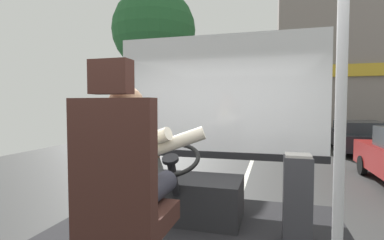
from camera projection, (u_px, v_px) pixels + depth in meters
name	position (u px, v px, depth m)	size (l,w,h in m)	color
ground	(253.00, 158.00, 10.48)	(18.00, 44.00, 0.06)	#363636
driver_seat	(122.00, 198.00, 1.65)	(0.48, 0.48, 1.35)	black
bus_driver	(132.00, 164.00, 1.76)	(0.81, 0.60, 0.73)	#282833
steering_console	(185.00, 196.00, 2.84)	(1.10, 0.94, 0.77)	black
handrail_pole	(341.00, 107.00, 1.19)	(0.04, 0.04, 2.21)	#B7B7BC
fare_box	(297.00, 199.00, 2.32)	(0.22, 0.20, 0.72)	#333338
windshield_panel	(218.00, 110.00, 3.47)	(2.50, 0.08, 1.48)	silver
street_tree	(154.00, 32.00, 10.19)	(2.91, 2.91, 5.97)	#4C3828
parked_car_black	(359.00, 136.00, 11.65)	(2.00, 4.40, 1.25)	black
parked_car_silver	(332.00, 126.00, 17.63)	(1.85, 4.12, 1.22)	silver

